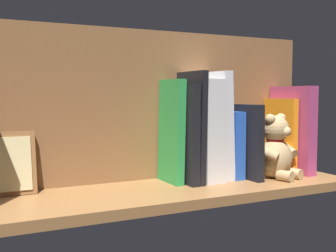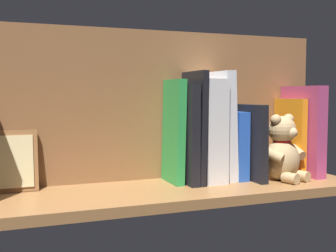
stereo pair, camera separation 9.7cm
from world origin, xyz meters
The scene contains 13 objects.
ground_plane centered at (0.00, 0.00, -1.10)cm, with size 91.87×26.52×2.20cm, color #9E6B3D.
shelf_back_panel centered at (0.00, -11.01, 18.54)cm, with size 91.87×1.50×37.09cm, color brown.
book_0 centered at (-38.88, -2.13, 11.72)cm, with size 3.08×15.46×23.45cm, color #B23F72.
book_1 centered at (-36.09, -3.78, 10.06)cm, with size 1.67×12.16×20.12cm, color orange.
teddy_bear centered at (-29.48, 2.40, 7.22)cm, with size 12.64×12.43×16.41cm.
book_2 centered at (-22.13, -2.03, 9.39)cm, with size 2.01×15.66×18.77cm, color black.
book_3 centered at (-19.19, -4.15, 8.48)cm, with size 3.03×11.41×16.96cm, color blue.
book_4 centered at (-16.01, -4.19, 13.49)cm, with size 2.51×11.33×26.98cm, color silver.
dictionary_thick_white centered at (-11.65, -3.51, 12.45)cm, with size 5.39×12.51×24.91cm, color silver.
book_5 centered at (-7.83, -3.37, 13.40)cm, with size 1.41×12.98×26.79cm, color black.
book_6 centered at (-5.67, -3.32, 11.88)cm, with size 2.09×13.07×23.75cm, color black.
book_7 centered at (-3.20, -4.61, 12.41)cm, with size 2.03×10.50×24.81cm, color green.
picture_frame_leaning centered at (34.36, -7.78, 6.70)cm, with size 12.63×3.61×13.60cm.
Camera 1 is at (43.26, 86.90, 21.25)cm, focal length 45.79 mm.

